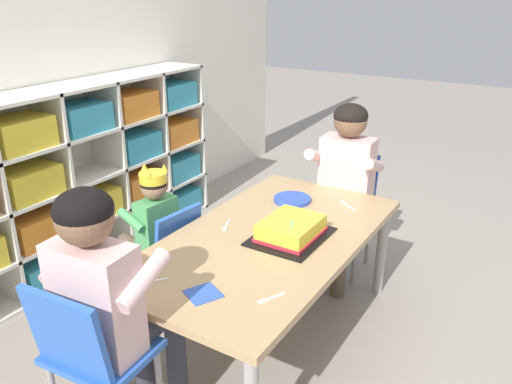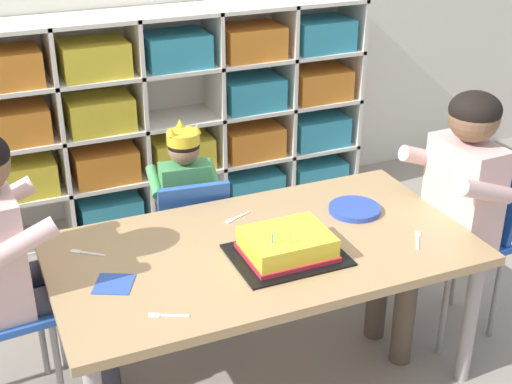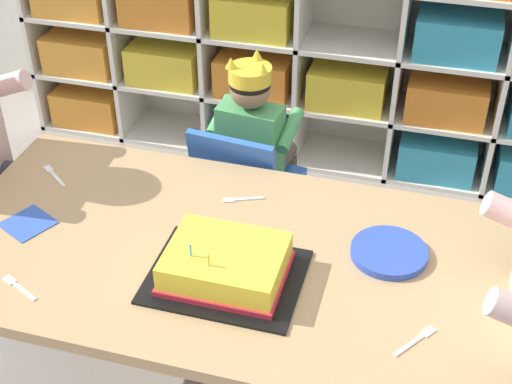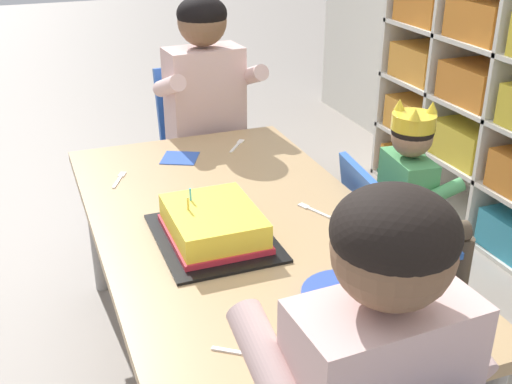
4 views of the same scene
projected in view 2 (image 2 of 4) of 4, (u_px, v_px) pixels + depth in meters
name	position (u px, v px, depth m)	size (l,w,h in m)	color
ground	(262.00, 370.00, 2.79)	(16.00, 16.00, 0.00)	gray
storage_cubby_shelf	(141.00, 124.00, 3.66)	(2.46, 0.31, 1.12)	silver
activity_table	(262.00, 259.00, 2.56)	(1.49, 0.80, 0.56)	tan
classroom_chair_blue	(191.00, 229.00, 3.04)	(0.35, 0.36, 0.63)	blue
child_with_crown	(184.00, 189.00, 3.07)	(0.31, 0.31, 0.83)	#4C9E5B
adult_helper_seated	(14.00, 245.00, 2.34)	(0.44, 0.42, 1.06)	beige
classroom_chair_guest_side	(468.00, 235.00, 2.86)	(0.36, 0.32, 0.71)	#1E4CA8
guest_at_table_side	(451.00, 194.00, 2.73)	(0.44, 0.42, 1.04)	beige
birthday_cake_on_tray	(287.00, 246.00, 2.46)	(0.38, 0.31, 0.13)	black
paper_plate_stack	(355.00, 209.00, 2.77)	(0.20, 0.20, 0.02)	blue
paper_napkin_square	(114.00, 284.00, 2.32)	(0.12, 0.12, 0.00)	#3356B7
fork_near_cake_tray	(418.00, 239.00, 2.58)	(0.09, 0.12, 0.00)	white
fork_at_table_front_edge	(85.00, 253.00, 2.49)	(0.11, 0.09, 0.00)	white
fork_by_napkin	(166.00, 315.00, 2.16)	(0.12, 0.07, 0.00)	white
fork_scattered_mid_table	(236.00, 218.00, 2.72)	(0.12, 0.06, 0.00)	white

